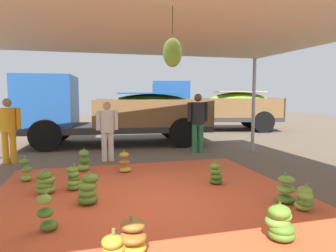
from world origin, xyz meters
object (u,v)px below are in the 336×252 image
(banana_bunch_10, at_px, (45,183))
(worker_2, at_px, (107,127))
(banana_bunch_3, at_px, (84,161))
(banana_bunch_0, at_px, (132,238))
(banana_bunch_2, at_px, (26,171))
(banana_bunch_1, at_px, (125,163))
(worker_1, at_px, (198,118))
(cargo_truck_far, at_px, (211,106))
(banana_bunch_11, at_px, (305,199))
(banana_bunch_14, at_px, (286,190))
(banana_bunch_8, at_px, (280,223))
(cargo_truck_main, at_px, (109,110))
(banana_bunch_5, at_px, (216,174))
(worker_0, at_px, (8,126))
(banana_bunch_6, at_px, (73,179))
(banana_bunch_4, at_px, (88,190))
(banana_bunch_9, at_px, (46,214))

(banana_bunch_10, bearing_deg, worker_2, 63.30)
(banana_bunch_10, bearing_deg, banana_bunch_3, 66.95)
(banana_bunch_0, relative_size, worker_2, 0.30)
(banana_bunch_0, bearing_deg, banana_bunch_2, 116.05)
(worker_2, bearing_deg, banana_bunch_0, -90.95)
(banana_bunch_1, bearing_deg, worker_1, 37.47)
(banana_bunch_1, distance_m, cargo_truck_far, 9.13)
(banana_bunch_11, bearing_deg, banana_bunch_14, 99.37)
(banana_bunch_8, height_order, banana_bunch_14, banana_bunch_14)
(banana_bunch_11, relative_size, cargo_truck_main, 0.06)
(banana_bunch_1, distance_m, banana_bunch_10, 1.93)
(banana_bunch_14, bearing_deg, banana_bunch_2, 150.34)
(banana_bunch_5, bearing_deg, worker_0, 144.25)
(banana_bunch_6, xyz_separation_m, banana_bunch_8, (2.46, -2.68, 0.01))
(banana_bunch_10, height_order, worker_2, worker_2)
(worker_0, bearing_deg, banana_bunch_11, -43.15)
(banana_bunch_4, height_order, cargo_truck_far, cargo_truck_far)
(banana_bunch_5, bearing_deg, worker_2, 124.59)
(banana_bunch_2, xyz_separation_m, banana_bunch_4, (1.20, -1.66, 0.01))
(banana_bunch_0, distance_m, banana_bunch_14, 2.79)
(banana_bunch_2, xyz_separation_m, banana_bunch_10, (0.48, -0.95, -0.02))
(banana_bunch_3, bearing_deg, banana_bunch_8, -61.00)
(banana_bunch_1, xyz_separation_m, worker_0, (-2.73, 1.71, 0.76))
(banana_bunch_8, distance_m, banana_bunch_9, 2.89)
(banana_bunch_2, distance_m, banana_bunch_5, 3.81)
(banana_bunch_2, distance_m, banana_bunch_11, 5.17)
(banana_bunch_4, bearing_deg, banana_bunch_10, 135.25)
(banana_bunch_1, height_order, worker_1, worker_1)
(banana_bunch_4, height_order, banana_bunch_8, banana_bunch_4)
(banana_bunch_0, height_order, banana_bunch_2, banana_bunch_2)
(banana_bunch_14, distance_m, worker_1, 4.63)
(cargo_truck_far, bearing_deg, cargo_truck_main, -148.46)
(banana_bunch_1, bearing_deg, banana_bunch_9, -115.64)
(banana_bunch_11, bearing_deg, banana_bunch_5, 114.05)
(banana_bunch_9, bearing_deg, banana_bunch_4, 59.82)
(banana_bunch_9, bearing_deg, banana_bunch_2, 104.97)
(banana_bunch_9, xyz_separation_m, worker_2, (1.05, 4.10, 0.68))
(banana_bunch_9, bearing_deg, worker_1, 50.87)
(banana_bunch_2, xyz_separation_m, banana_bunch_11, (4.34, -2.81, -0.04))
(banana_bunch_3, height_order, banana_bunch_6, banana_bunch_3)
(banana_bunch_1, relative_size, banana_bunch_14, 1.02)
(banana_bunch_6, bearing_deg, banana_bunch_10, -167.93)
(banana_bunch_1, height_order, banana_bunch_10, banana_bunch_1)
(worker_0, xyz_separation_m, worker_1, (5.19, 0.18, 0.07))
(banana_bunch_5, height_order, banana_bunch_11, banana_bunch_5)
(banana_bunch_2, distance_m, banana_bunch_14, 4.93)
(banana_bunch_0, xyz_separation_m, banana_bunch_9, (-0.97, 0.83, 0.05))
(banana_bunch_2, distance_m, banana_bunch_9, 2.64)
(banana_bunch_4, xyz_separation_m, worker_2, (0.53, 3.21, 0.68))
(banana_bunch_10, distance_m, banana_bunch_11, 4.29)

